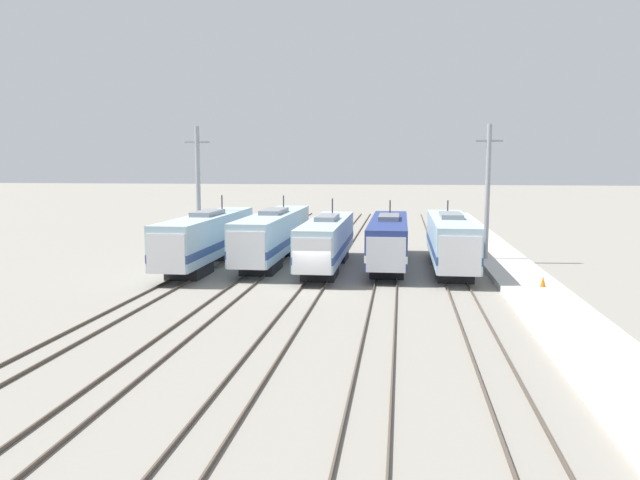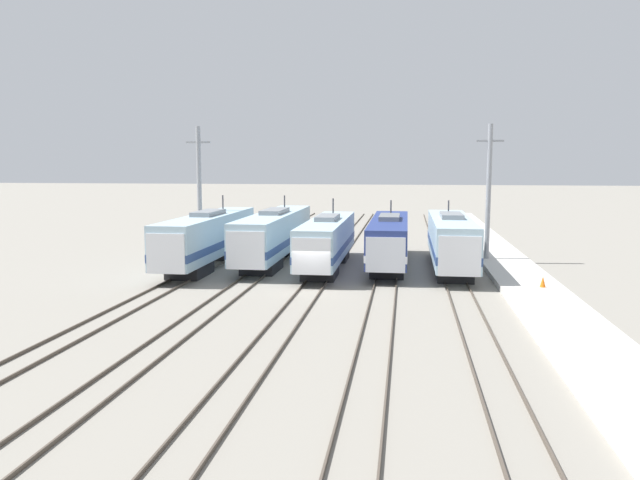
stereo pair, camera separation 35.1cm
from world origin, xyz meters
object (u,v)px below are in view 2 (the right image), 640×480
locomotive_far_left (207,239)px  catenary_tower_left (199,191)px  locomotive_center_left (274,235)px  locomotive_far_right (451,242)px  locomotive_center (327,242)px  catenary_tower_right (488,193)px  traffic_cone (543,282)px  locomotive_center_right (389,240)px

locomotive_far_left → catenary_tower_left: catenary_tower_left is taller
locomotive_center_left → locomotive_far_right: (14.07, -2.00, -0.01)m
locomotive_center_left → catenary_tower_left: (-6.94, 2.25, 3.49)m
locomotive_far_right → catenary_tower_left: size_ratio=1.46×
locomotive_center → catenary_tower_right: size_ratio=1.48×
locomotive_far_left → catenary_tower_right: size_ratio=1.60×
locomotive_center_left → catenary_tower_left: bearing=162.1°
traffic_cone → locomotive_center_right: bearing=138.1°
locomotive_far_right → catenary_tower_right: 6.33m
catenary_tower_left → locomotive_far_right: bearing=-11.4°
locomotive_center_left → locomotive_center_right: size_ratio=1.10×
catenary_tower_left → catenary_tower_right: (24.15, 0.00, 0.00)m
catenary_tower_right → catenary_tower_left: bearing=180.0°
catenary_tower_right → locomotive_center_left: bearing=-172.6°
locomotive_center_left → locomotive_center: size_ratio=1.15×
locomotive_center → locomotive_center_right: (4.69, 1.87, -0.03)m
catenary_tower_left → traffic_cone: catenary_tower_left is taller
locomotive_center → traffic_cone: size_ratio=23.86×
locomotive_far_left → locomotive_center: 9.38m
locomotive_far_left → locomotive_center_left: locomotive_far_left is taller
catenary_tower_right → traffic_cone: 12.93m
locomotive_center_left → locomotive_center_right: (9.38, -0.71, -0.15)m
catenary_tower_left → locomotive_center: bearing=-22.5°
locomotive_center_right → catenary_tower_right: size_ratio=1.54×
locomotive_center_left → catenary_tower_right: 17.69m
traffic_cone → locomotive_far_right: bearing=124.3°
locomotive_center_right → locomotive_far_right: bearing=-15.4°
locomotive_center_left → locomotive_far_right: size_ratio=1.16×
locomotive_center → locomotive_far_right: 9.40m
catenary_tower_right → traffic_cone: size_ratio=16.07×
locomotive_center → catenary_tower_right: 13.89m
locomotive_far_left → locomotive_center_left: 5.52m
locomotive_far_right → traffic_cone: bearing=-55.7°
locomotive_center → locomotive_far_right: locomotive_center is taller
locomotive_far_left → locomotive_center_right: locomotive_far_left is taller
locomotive_center_right → locomotive_center: bearing=-158.3°
locomotive_center_left → locomotive_far_right: bearing=-8.1°
locomotive_center_left → locomotive_center_right: bearing=-4.3°
catenary_tower_left → traffic_cone: (26.14, -11.76, -4.99)m
catenary_tower_right → locomotive_center: bearing=-158.9°
locomotive_center_left → traffic_cone: size_ratio=27.36×
locomotive_center_left → locomotive_center: 5.35m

